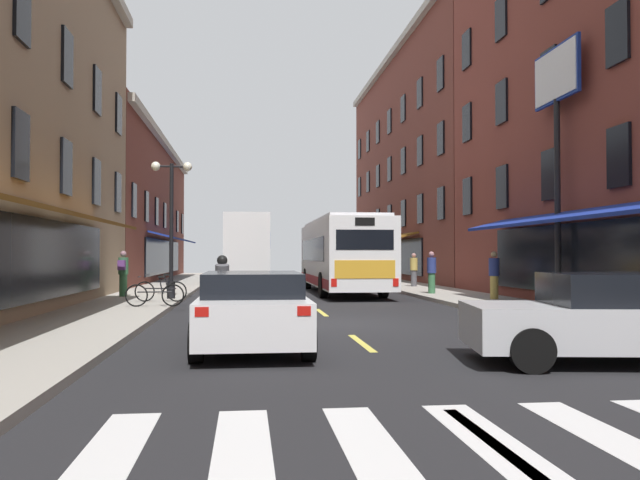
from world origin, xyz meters
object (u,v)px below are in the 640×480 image
object	(u,v)px
bicycle_near	(161,291)
pedestrian_near	(123,272)
billboard_sign	(557,109)
pedestrian_mid	(432,272)
street_lamp_twin	(171,222)
sedan_far	(252,308)
transit_bus	(342,255)
sedan_mid	(246,269)
pedestrian_rear	(494,275)
pedestrian_far	(414,269)
box_truck	(246,249)
bicycle_mid	(155,294)
motorcycle_rider	(222,294)
sedan_near	(625,317)

from	to	relation	value
bicycle_near	pedestrian_near	xyz separation A→B (m)	(-1.72, 2.83, 0.52)
pedestrian_near	billboard_sign	bearing A→B (deg)	-19.34
pedestrian_mid	street_lamp_twin	world-z (taller)	street_lamp_twin
billboard_sign	sedan_far	bearing A→B (deg)	-144.30
transit_bus	sedan_far	distance (m)	16.71
street_lamp_twin	sedan_mid	bearing A→B (deg)	83.42
street_lamp_twin	sedan_far	bearing A→B (deg)	-76.53
pedestrian_rear	pedestrian_near	bearing A→B (deg)	-174.92
pedestrian_mid	pedestrian_far	bearing A→B (deg)	-111.32
sedan_far	street_lamp_twin	bearing A→B (deg)	103.47
sedan_mid	pedestrian_mid	bearing A→B (deg)	-70.38
bicycle_near	pedestrian_mid	bearing A→B (deg)	18.73
box_truck	bicycle_mid	size ratio (longest dim) A/B	3.90
sedan_mid	bicycle_near	distance (m)	24.15
pedestrian_near	bicycle_near	bearing A→B (deg)	-54.01
bicycle_near	sedan_far	bearing A→B (deg)	-73.71
sedan_mid	pedestrian_rear	world-z (taller)	pedestrian_rear
billboard_sign	motorcycle_rider	bearing A→B (deg)	-167.65
sedan_far	bicycle_near	distance (m)	10.23
pedestrian_near	sedan_near	bearing A→B (deg)	-51.00
sedan_mid	bicycle_mid	distance (m)	26.14
billboard_sign	bicycle_near	bearing A→B (deg)	164.71
motorcycle_rider	bicycle_mid	world-z (taller)	motorcycle_rider
bicycle_mid	pedestrian_far	bearing A→B (deg)	45.86
sedan_near	pedestrian_far	distance (m)	21.41
sedan_near	sedan_mid	bearing A→B (deg)	99.11
transit_bus	sedan_mid	bearing A→B (deg)	103.28
billboard_sign	pedestrian_mid	xyz separation A→B (m)	(-1.90, 6.69, -5.04)
pedestrian_rear	pedestrian_mid	bearing A→B (deg)	127.14
bicycle_near	pedestrian_rear	xyz separation A→B (m)	(11.31, 0.02, 0.48)
box_truck	pedestrian_near	bearing A→B (deg)	-110.65
pedestrian_mid	pedestrian_rear	size ratio (longest dim) A/B	1.01
billboard_sign	pedestrian_mid	size ratio (longest dim) A/B	4.67
sedan_mid	pedestrian_near	distance (m)	21.63
pedestrian_mid	motorcycle_rider	bearing A→B (deg)	34.69
street_lamp_twin	sedan_near	bearing A→B (deg)	-58.54
street_lamp_twin	pedestrian_rear	bearing A→B (deg)	-7.61
motorcycle_rider	bicycle_near	bearing A→B (deg)	111.83
pedestrian_far	motorcycle_rider	bearing A→B (deg)	-107.70
pedestrian_mid	sedan_mid	bearing A→B (deg)	-83.88
box_truck	pedestrian_rear	world-z (taller)	box_truck
pedestrian_rear	street_lamp_twin	world-z (taller)	street_lamp_twin
billboard_sign	transit_bus	size ratio (longest dim) A/B	0.69
billboard_sign	pedestrian_near	size ratio (longest dim) A/B	4.64
billboard_sign	bicycle_near	xyz separation A→B (m)	(-11.98, 3.27, -5.52)
sedan_far	bicycle_near	size ratio (longest dim) A/B	2.75
pedestrian_rear	bicycle_near	bearing A→B (deg)	-162.66
pedestrian_mid	box_truck	bearing A→B (deg)	-70.63
bicycle_mid	pedestrian_near	world-z (taller)	pedestrian_near
sedan_mid	pedestrian_far	world-z (taller)	pedestrian_far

